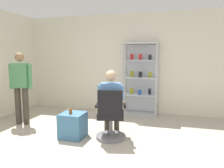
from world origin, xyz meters
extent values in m
plane|color=#B2A899|center=(0.00, 0.00, 0.00)|extent=(7.20, 7.20, 0.00)
cube|color=silver|center=(0.00, 3.00, 1.35)|extent=(6.00, 0.10, 2.70)
cylinder|color=#B7B7BC|center=(-0.02, 2.50, 0.95)|extent=(0.05, 0.05, 1.90)
cylinder|color=#B7B7BC|center=(0.82, 2.50, 0.95)|extent=(0.05, 0.05, 1.90)
cylinder|color=#B7B7BC|center=(-0.02, 2.90, 0.95)|extent=(0.05, 0.05, 1.90)
cylinder|color=#B7B7BC|center=(0.82, 2.90, 0.95)|extent=(0.05, 0.05, 1.90)
cube|color=#B7B7BC|center=(0.40, 2.70, 1.88)|extent=(0.90, 0.45, 0.04)
cube|color=#B7B7BC|center=(0.40, 2.70, 0.02)|extent=(0.90, 0.45, 0.04)
cube|color=silver|center=(0.40, 2.92, 0.95)|extent=(0.84, 0.02, 1.80)
cube|color=silver|center=(0.40, 2.70, 0.55)|extent=(0.82, 0.39, 0.02)
cube|color=#999919|center=(0.17, 2.72, 0.64)|extent=(0.09, 0.05, 0.15)
cube|color=#264CB2|center=(0.40, 2.65, 0.62)|extent=(0.08, 0.05, 0.12)
cube|color=black|center=(0.64, 2.74, 0.63)|extent=(0.07, 0.03, 0.15)
cube|color=silver|center=(0.40, 2.70, 1.00)|extent=(0.82, 0.39, 0.02)
cube|color=#999919|center=(0.17, 2.74, 1.08)|extent=(0.08, 0.05, 0.15)
cube|color=black|center=(0.40, 2.74, 1.08)|extent=(0.09, 0.04, 0.14)
cube|color=#999919|center=(0.65, 2.70, 1.08)|extent=(0.08, 0.04, 0.15)
cube|color=silver|center=(0.40, 2.70, 1.45)|extent=(0.82, 0.39, 0.02)
cube|color=red|center=(0.16, 2.72, 1.54)|extent=(0.08, 0.05, 0.16)
cube|color=red|center=(0.40, 2.68, 1.53)|extent=(0.08, 0.05, 0.15)
cube|color=black|center=(0.64, 2.66, 1.52)|extent=(0.08, 0.05, 0.13)
cylinder|color=slate|center=(0.13, 0.90, 0.03)|extent=(0.56, 0.56, 0.06)
cylinder|color=slate|center=(0.13, 0.90, 0.24)|extent=(0.07, 0.07, 0.41)
cube|color=black|center=(0.13, 0.90, 0.46)|extent=(0.58, 0.58, 0.10)
cube|color=black|center=(0.17, 0.70, 0.73)|extent=(0.45, 0.18, 0.45)
cube|color=black|center=(0.38, 0.96, 0.64)|extent=(0.11, 0.30, 0.04)
cube|color=black|center=(-0.13, 0.84, 0.64)|extent=(0.11, 0.30, 0.04)
cylinder|color=#3F382D|center=(0.18, 1.12, 0.56)|extent=(0.23, 0.42, 0.14)
cylinder|color=#3F382D|center=(0.13, 1.31, 0.28)|extent=(0.11, 0.11, 0.56)
cylinder|color=#3F382D|center=(-0.02, 1.07, 0.56)|extent=(0.23, 0.42, 0.14)
cylinder|color=#3F382D|center=(-0.06, 1.27, 0.28)|extent=(0.11, 0.11, 0.56)
cube|color=#598CCC|center=(0.13, 0.90, 0.81)|extent=(0.40, 0.30, 0.50)
sphere|color=tan|center=(0.13, 0.90, 1.19)|extent=(0.20, 0.20, 0.20)
cylinder|color=#598CCC|center=(0.32, 0.95, 0.88)|extent=(0.09, 0.09, 0.28)
cylinder|color=tan|center=(0.28, 1.12, 0.66)|extent=(0.15, 0.31, 0.08)
cylinder|color=#598CCC|center=(-0.07, 0.85, 0.88)|extent=(0.09, 0.09, 0.28)
cylinder|color=tan|center=(-0.11, 1.03, 0.66)|extent=(0.15, 0.31, 0.08)
cube|color=teal|center=(-0.58, 0.75, 0.24)|extent=(0.44, 0.44, 0.47)
cylinder|color=brown|center=(-0.60, 0.70, 0.52)|extent=(0.06, 0.06, 0.10)
cylinder|color=#3F382D|center=(-1.98, 1.19, 0.42)|extent=(0.13, 0.13, 0.85)
cylinder|color=#4C8C59|center=(-1.85, 1.21, 1.10)|extent=(0.09, 0.09, 0.55)
cylinder|color=#3F382D|center=(-2.15, 1.15, 0.42)|extent=(0.13, 0.13, 0.85)
cylinder|color=#4C8C59|center=(-2.27, 1.12, 1.10)|extent=(0.09, 0.09, 0.55)
cube|color=#4C8C59|center=(-2.06, 1.17, 1.12)|extent=(0.40, 0.29, 0.55)
sphere|color=#99704C|center=(-2.06, 1.17, 1.53)|extent=(0.20, 0.20, 0.20)
camera|label=1|loc=(1.23, -2.83, 1.54)|focal=34.26mm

